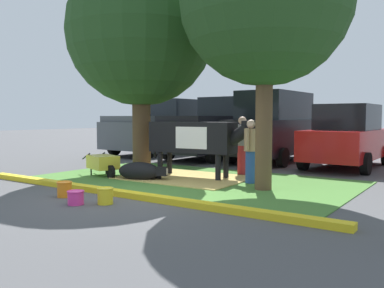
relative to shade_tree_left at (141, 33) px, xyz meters
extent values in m
plane|color=#4C4C4F|center=(2.33, -2.71, -4.04)|extent=(80.00, 80.00, 0.00)
cube|color=#477A33|center=(2.09, -0.45, -4.03)|extent=(7.94, 4.71, 0.02)
cube|color=yellow|center=(2.09, -2.96, -3.98)|extent=(9.14, 0.24, 0.12)
cube|color=tan|center=(1.78, -0.29, -4.02)|extent=(3.24, 2.45, 0.04)
cylinder|color=#4C3823|center=(0.00, 0.00, -2.75)|extent=(0.53, 0.53, 2.58)
sphere|color=#23471E|center=(0.00, 0.00, 0.03)|extent=(4.25, 4.25, 4.25)
cylinder|color=brown|center=(4.17, -0.66, -2.62)|extent=(0.37, 0.37, 2.85)
cube|color=black|center=(1.87, -0.09, -2.95)|extent=(2.36, 0.94, 0.80)
cube|color=white|center=(2.01, -0.07, -2.95)|extent=(0.97, 0.81, 0.56)
cylinder|color=black|center=(3.19, 0.06, -2.85)|extent=(0.66, 0.39, 0.58)
cube|color=black|center=(3.51, 0.09, -2.67)|extent=(0.47, 0.31, 0.32)
cube|color=white|center=(3.70, 0.11, -2.71)|extent=(0.14, 0.21, 0.20)
cylinder|color=black|center=(2.70, 0.25, -3.70)|extent=(0.14, 0.14, 0.69)
cylinder|color=black|center=(2.75, -0.24, -3.70)|extent=(0.14, 0.14, 0.69)
cylinder|color=black|center=(0.98, 0.07, -3.70)|extent=(0.14, 0.14, 0.69)
cylinder|color=black|center=(1.03, -0.42, -3.70)|extent=(0.14, 0.14, 0.69)
cylinder|color=black|center=(0.67, -0.21, -3.20)|extent=(0.06, 0.06, 0.70)
ellipsoid|color=black|center=(1.00, -1.22, -3.80)|extent=(1.20, 0.84, 0.48)
cube|color=black|center=(1.56, -1.01, -3.78)|extent=(0.33, 0.29, 0.22)
cube|color=silver|center=(1.67, -0.97, -3.78)|extent=(0.09, 0.11, 0.16)
cylinder|color=black|center=(1.26, -0.93, -3.98)|extent=(0.36, 0.22, 0.10)
cylinder|color=#23478C|center=(3.55, -0.02, -3.64)|extent=(0.26, 0.26, 0.80)
cylinder|color=#9E7F5B|center=(3.55, -0.02, -2.97)|extent=(0.34, 0.34, 0.55)
sphere|color=beige|center=(3.55, -0.02, -2.59)|extent=(0.22, 0.22, 0.22)
cylinder|color=#9E7F5B|center=(3.56, -0.24, -2.94)|extent=(0.09, 0.09, 0.52)
cylinder|color=#9E7F5B|center=(3.54, 0.20, -2.94)|extent=(0.09, 0.09, 0.52)
cylinder|color=maroon|center=(2.72, 1.10, -3.63)|extent=(0.26, 0.26, 0.84)
cylinder|color=slate|center=(2.72, 1.10, -2.92)|extent=(0.34, 0.34, 0.57)
sphere|color=tan|center=(2.72, 1.10, -2.52)|extent=(0.23, 0.23, 0.23)
cylinder|color=slate|center=(2.93, 1.02, -2.89)|extent=(0.09, 0.09, 0.55)
cylinder|color=slate|center=(2.52, 1.18, -2.89)|extent=(0.09, 0.09, 0.55)
cube|color=gold|center=(-0.28, -1.26, -3.64)|extent=(1.05, 0.87, 0.36)
cylinder|color=black|center=(0.19, -1.43, -3.86)|extent=(0.37, 0.22, 0.36)
cylinder|color=black|center=(-0.49, -0.95, -3.92)|extent=(0.04, 0.04, 0.24)
cylinder|color=black|center=(-0.64, -1.37, -3.92)|extent=(0.04, 0.04, 0.24)
cylinder|color=black|center=(-0.82, -0.83, -3.52)|extent=(0.51, 0.22, 0.23)
cylinder|color=black|center=(-0.97, -1.25, -3.52)|extent=(0.51, 0.22, 0.23)
cylinder|color=orange|center=(1.18, -3.67, -3.89)|extent=(0.29, 0.29, 0.30)
torus|color=orange|center=(1.18, -3.67, -3.74)|extent=(0.31, 0.31, 0.02)
cylinder|color=#EA3893|center=(1.95, -4.02, -3.92)|extent=(0.30, 0.30, 0.25)
torus|color=#EA3893|center=(1.95, -4.02, -3.79)|extent=(0.32, 0.32, 0.02)
cylinder|color=yellow|center=(2.36, -3.67, -3.90)|extent=(0.29, 0.29, 0.30)
torus|color=yellow|center=(2.36, -3.67, -3.75)|extent=(0.31, 0.31, 0.02)
cube|color=#4C5156|center=(-3.45, 5.04, -3.17)|extent=(2.11, 5.44, 1.10)
cube|color=black|center=(-3.43, 5.98, -2.12)|extent=(1.88, 1.84, 1.00)
cube|color=#4C5156|center=(-3.47, 3.82, -2.50)|extent=(1.95, 2.74, 0.24)
cylinder|color=black|center=(-4.41, 6.81, -3.72)|extent=(0.23, 0.64, 0.64)
cylinder|color=black|center=(-2.41, 6.77, -3.72)|extent=(0.23, 0.64, 0.64)
cylinder|color=black|center=(-4.49, 3.30, -3.72)|extent=(0.23, 0.64, 0.64)
cylinder|color=black|center=(-2.49, 3.26, -3.72)|extent=(0.23, 0.64, 0.64)
cube|color=black|center=(-0.42, 4.85, -3.17)|extent=(2.11, 5.44, 1.10)
cube|color=black|center=(-0.40, 5.80, -2.12)|extent=(1.88, 1.84, 1.00)
cube|color=black|center=(-0.45, 3.64, -2.50)|extent=(1.95, 2.74, 0.24)
cylinder|color=black|center=(-1.39, 6.63, -3.72)|extent=(0.23, 0.64, 0.64)
cylinder|color=black|center=(0.61, 6.58, -3.72)|extent=(0.23, 0.64, 0.64)
cylinder|color=black|center=(-1.46, 3.12, -3.72)|extent=(0.23, 0.64, 0.64)
cylinder|color=black|center=(0.54, 3.08, -3.72)|extent=(0.23, 0.64, 0.64)
cube|color=black|center=(2.03, 4.99, -3.12)|extent=(1.99, 4.64, 1.20)
cube|color=black|center=(2.03, 4.99, -2.02)|extent=(1.74, 3.23, 1.00)
cylinder|color=black|center=(1.11, 6.50, -3.72)|extent=(0.23, 0.64, 0.64)
cylinder|color=black|center=(3.01, 6.46, -3.72)|extent=(0.23, 0.64, 0.64)
cylinder|color=black|center=(1.05, 3.51, -3.72)|extent=(0.23, 0.64, 0.64)
cylinder|color=black|center=(2.95, 3.47, -3.72)|extent=(0.23, 0.64, 0.64)
cube|color=red|center=(4.66, 4.60, -3.27)|extent=(1.89, 4.44, 0.90)
cube|color=black|center=(4.66, 4.60, -2.42)|extent=(1.63, 2.23, 0.80)
cylinder|color=black|center=(3.79, 6.05, -3.72)|extent=(0.23, 0.64, 0.64)
cylinder|color=black|center=(3.73, 3.19, -3.72)|extent=(0.23, 0.64, 0.64)
cylinder|color=black|center=(5.53, 3.15, -3.72)|extent=(0.23, 0.64, 0.64)
camera|label=1|loc=(7.97, -8.93, -2.41)|focal=38.12mm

